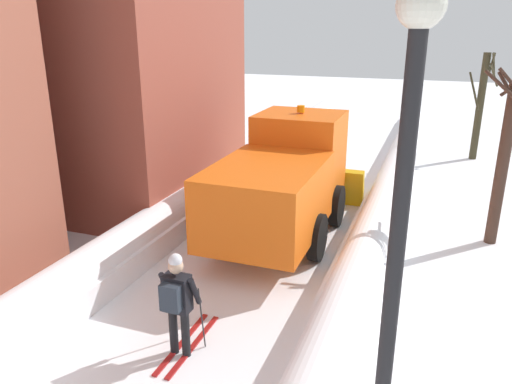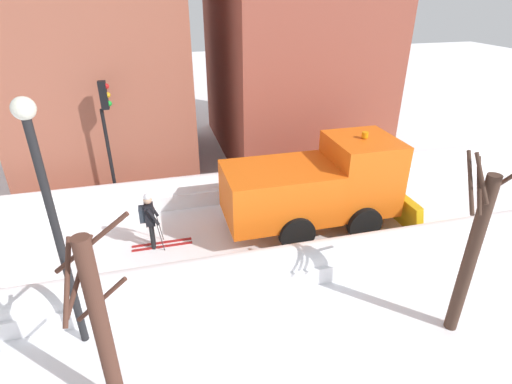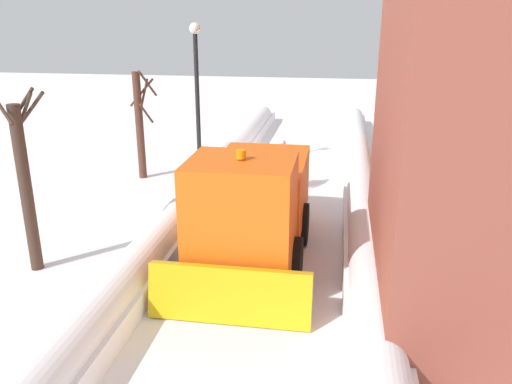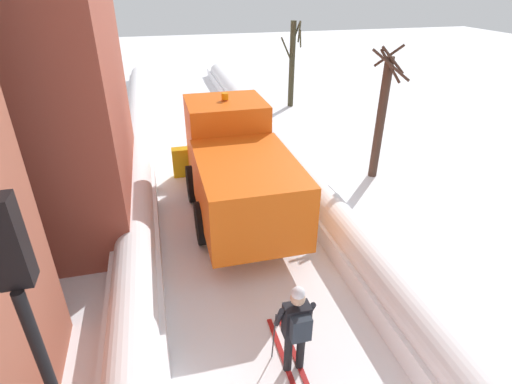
{
  "view_description": "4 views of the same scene",
  "coord_description": "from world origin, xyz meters",
  "px_view_note": "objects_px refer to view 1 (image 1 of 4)",
  "views": [
    {
      "loc": [
        3.66,
        -1.29,
        5.13
      ],
      "look_at": [
        -0.14,
        8.95,
        1.42
      ],
      "focal_mm": 34.7,
      "sensor_mm": 36.0,
      "label": 1
    },
    {
      "loc": [
        10.74,
        5.11,
        7.09
      ],
      "look_at": [
        -0.12,
        7.97,
        1.31
      ],
      "focal_mm": 28.24,
      "sensor_mm": 36.0,
      "label": 2
    },
    {
      "loc": [
        -1.68,
        21.27,
        5.66
      ],
      "look_at": [
        0.39,
        8.51,
        1.25
      ],
      "focal_mm": 36.11,
      "sensor_mm": 36.0,
      "label": 3
    },
    {
      "loc": [
        -1.65,
        0.33,
        5.98
      ],
      "look_at": [
        0.44,
        8.59,
        1.38
      ],
      "focal_mm": 28.08,
      "sensor_mm": 36.0,
      "label": 4
    }
  ],
  "objects_px": {
    "plow_truck": "(284,179)",
    "bare_tree_far": "(480,104)",
    "street_lamp": "(399,220)",
    "bare_tree_mid": "(503,160)",
    "skier": "(178,300)"
  },
  "relations": [
    {
      "from": "skier",
      "to": "street_lamp",
      "type": "height_order",
      "value": "street_lamp"
    },
    {
      "from": "skier",
      "to": "bare_tree_far",
      "type": "relative_size",
      "value": 0.43
    },
    {
      "from": "plow_truck",
      "to": "bare_tree_far",
      "type": "distance_m",
      "value": 11.03
    },
    {
      "from": "skier",
      "to": "bare_tree_far",
      "type": "distance_m",
      "value": 15.98
    },
    {
      "from": "plow_truck",
      "to": "bare_tree_mid",
      "type": "xyz_separation_m",
      "value": [
        4.96,
        1.29,
        0.63
      ]
    },
    {
      "from": "bare_tree_far",
      "to": "skier",
      "type": "bearing_deg",
      "value": -108.36
    },
    {
      "from": "plow_truck",
      "to": "bare_tree_far",
      "type": "xyz_separation_m",
      "value": [
        4.9,
        9.85,
        0.7
      ]
    },
    {
      "from": "street_lamp",
      "to": "skier",
      "type": "bearing_deg",
      "value": 153.96
    },
    {
      "from": "bare_tree_mid",
      "to": "bare_tree_far",
      "type": "distance_m",
      "value": 8.56
    },
    {
      "from": "plow_truck",
      "to": "street_lamp",
      "type": "distance_m",
      "value": 7.84
    },
    {
      "from": "plow_truck",
      "to": "skier",
      "type": "relative_size",
      "value": 3.31
    },
    {
      "from": "street_lamp",
      "to": "bare_tree_far",
      "type": "xyz_separation_m",
      "value": [
        1.71,
        16.74,
        -1.27
      ]
    },
    {
      "from": "street_lamp",
      "to": "bare_tree_mid",
      "type": "xyz_separation_m",
      "value": [
        1.77,
        8.18,
        -1.34
      ]
    },
    {
      "from": "plow_truck",
      "to": "bare_tree_mid",
      "type": "relative_size",
      "value": 1.41
    },
    {
      "from": "skier",
      "to": "bare_tree_far",
      "type": "height_order",
      "value": "bare_tree_far"
    }
  ]
}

